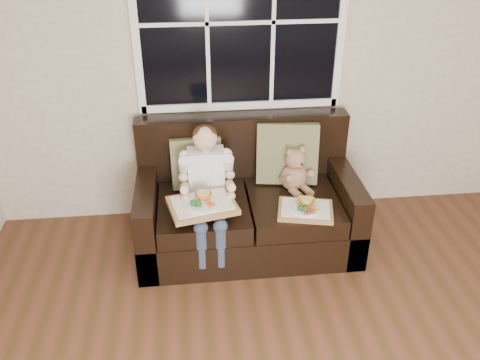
{
  "coord_description": "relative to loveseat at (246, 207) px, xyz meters",
  "views": [
    {
      "loc": [
        -0.61,
        -1.37,
        2.52
      ],
      "look_at": [
        -0.26,
        1.85,
        0.66
      ],
      "focal_mm": 38.0,
      "sensor_mm": 36.0,
      "label": 1
    }
  ],
  "objects": [
    {
      "name": "tray_left",
      "position": [
        -0.36,
        -0.34,
        0.27
      ],
      "size": [
        0.53,
        0.45,
        0.11
      ],
      "rotation": [
        0.0,
        0.0,
        0.22
      ],
      "color": "#A37649",
      "rests_on": "child"
    },
    {
      "name": "teddy_bear",
      "position": [
        0.38,
        0.01,
        0.29
      ],
      "size": [
        0.26,
        0.31,
        0.37
      ],
      "rotation": [
        0.0,
        0.0,
        0.33
      ],
      "color": "#A87C59",
      "rests_on": "loveseat"
    },
    {
      "name": "pillow_right",
      "position": [
        0.34,
        0.15,
        0.38
      ],
      "size": [
        0.51,
        0.29,
        0.5
      ],
      "rotation": [
        -0.21,
        0.0,
        -0.15
      ],
      "color": "olive",
      "rests_on": "loveseat"
    },
    {
      "name": "tray_right",
      "position": [
        0.4,
        -0.34,
        0.17
      ],
      "size": [
        0.45,
        0.38,
        0.09
      ],
      "rotation": [
        0.0,
        0.0,
        -0.22
      ],
      "color": "#A37649",
      "rests_on": "loveseat"
    },
    {
      "name": "window_back",
      "position": [
        -0.0,
        0.46,
        1.34
      ],
      "size": [
        1.62,
        0.04,
        1.37
      ],
      "color": "black",
      "rests_on": "room_walls"
    },
    {
      "name": "child",
      "position": [
        -0.31,
        -0.12,
        0.34
      ],
      "size": [
        0.4,
        0.6,
        0.9
      ],
      "color": "white",
      "rests_on": "loveseat"
    },
    {
      "name": "loveseat",
      "position": [
        0.0,
        0.0,
        0.0
      ],
      "size": [
        1.7,
        0.92,
        0.96
      ],
      "color": "black",
      "rests_on": "ground"
    },
    {
      "name": "pillow_left",
      "position": [
        -0.38,
        0.15,
        0.34
      ],
      "size": [
        0.41,
        0.21,
        0.41
      ],
      "rotation": [
        -0.21,
        0.0,
        0.07
      ],
      "color": "olive",
      "rests_on": "loveseat"
    },
    {
      "name": "room_walls",
      "position": [
        0.19,
        -2.02,
        1.28
      ],
      "size": [
        4.52,
        5.02,
        2.71
      ],
      "color": "beige",
      "rests_on": "ground"
    }
  ]
}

